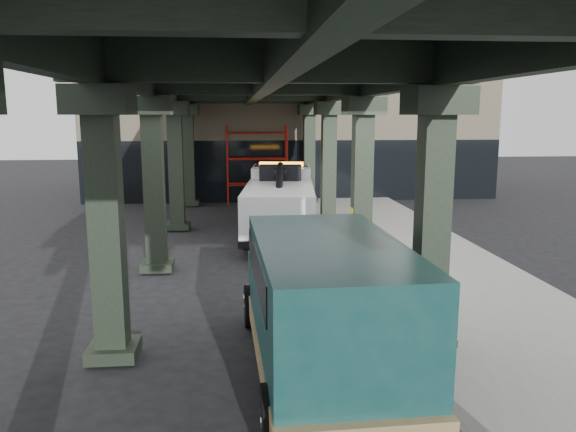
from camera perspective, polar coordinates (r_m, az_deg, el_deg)
ground at (r=14.84m, az=-0.91°, el=-7.42°), size 90.00×90.00×0.00m
sidewalk at (r=17.60m, az=13.39°, el=-4.61°), size 5.00×40.00×0.15m
lane_stripe at (r=16.94m, az=4.33°, el=-5.17°), size 0.12×38.00×0.01m
viaduct at (r=16.14m, az=-2.98°, el=13.64°), size 7.40×32.00×6.40m
building at (r=34.24m, az=-0.15°, el=9.40°), size 22.00×10.00×8.00m
scaffolding at (r=28.86m, az=-3.16°, el=5.47°), size 3.08×0.88×4.00m
tow_truck at (r=21.22m, az=-0.79°, el=1.68°), size 3.17×8.56×2.75m
towed_van at (r=9.66m, az=3.64°, el=-8.82°), size 2.67×6.26×2.51m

